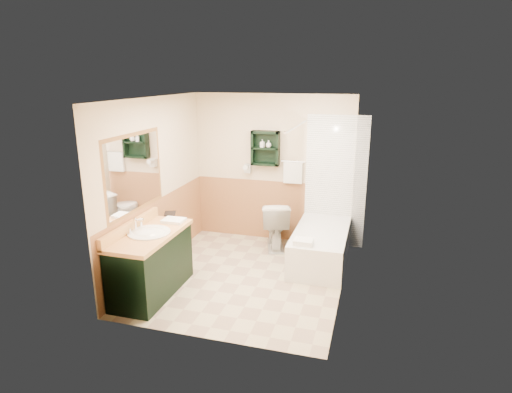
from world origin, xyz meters
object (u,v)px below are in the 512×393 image
object	(u,v)px
vanity	(151,263)
soap_bottle_b	(269,145)
wall_shelf	(265,148)
soap_bottle_a	(262,145)
hair_dryer	(248,168)
toilet	(275,225)
bathtub	(321,247)
vanity_book	(164,207)

from	to	relation	value
vanity	soap_bottle_b	size ratio (longest dim) A/B	11.12
wall_shelf	soap_bottle_b	world-z (taller)	wall_shelf
soap_bottle_a	hair_dryer	bearing A→B (deg)	173.25
soap_bottle_a	toilet	bearing A→B (deg)	-42.98
wall_shelf	soap_bottle_a	size ratio (longest dim) A/B	4.28
hair_dryer	soap_bottle_a	xyz separation A→B (m)	(0.25, -0.03, 0.39)
bathtub	soap_bottle_b	xyz separation A→B (m)	(-0.97, 0.67, 1.36)
toilet	soap_bottle_b	bearing A→B (deg)	-71.81
bathtub	hair_dryer	bearing A→B (deg)	152.10
hair_dryer	soap_bottle_b	xyz separation A→B (m)	(0.35, -0.03, 0.41)
hair_dryer	soap_bottle_a	bearing A→B (deg)	-6.75
wall_shelf	soap_bottle_b	size ratio (longest dim) A/B	4.80
vanity	toilet	distance (m)	2.21
wall_shelf	bathtub	xyz separation A→B (m)	(1.03, -0.68, -1.30)
vanity_book	soap_bottle_a	bearing A→B (deg)	32.94
wall_shelf	toilet	distance (m)	1.23
wall_shelf	vanity	distance (m)	2.61
hair_dryer	vanity_book	distance (m)	1.69
vanity	vanity_book	distance (m)	0.89
wall_shelf	bathtub	bearing A→B (deg)	-33.43
vanity_book	soap_bottle_a	xyz separation A→B (m)	(1.01, 1.46, 0.68)
vanity_book	bathtub	bearing A→B (deg)	-1.60
hair_dryer	soap_bottle_a	distance (m)	0.47
bathtub	soap_bottle_b	size ratio (longest dim) A/B	13.10
toilet	vanity_book	size ratio (longest dim) A/B	3.75
bathtub	toilet	bearing A→B (deg)	152.73
bathtub	soap_bottle_b	bearing A→B (deg)	145.30
vanity	vanity_book	world-z (taller)	vanity_book
vanity_book	soap_bottle_a	size ratio (longest dim) A/B	1.60
vanity	bathtub	world-z (taller)	vanity
toilet	vanity	bearing A→B (deg)	42.54
vanity	bathtub	xyz separation A→B (m)	(1.92, 1.49, -0.15)
soap_bottle_a	soap_bottle_b	size ratio (longest dim) A/B	1.12
soap_bottle_b	toilet	bearing A→B (deg)	-55.23
soap_bottle_a	soap_bottle_b	world-z (taller)	soap_bottle_b
hair_dryer	bathtub	distance (m)	1.77
vanity_book	soap_bottle_b	bearing A→B (deg)	30.35
bathtub	vanity_book	distance (m)	2.32
hair_dryer	bathtub	world-z (taller)	hair_dryer
hair_dryer	bathtub	bearing A→B (deg)	-27.90
hair_dryer	soap_bottle_b	world-z (taller)	soap_bottle_b
wall_shelf	soap_bottle_b	bearing A→B (deg)	-5.21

